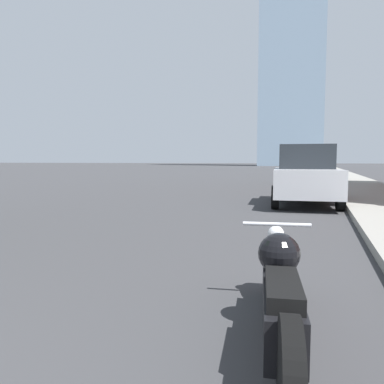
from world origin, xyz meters
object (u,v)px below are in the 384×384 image
motorcycle (280,292)px  parked_car_silver (305,175)px  parked_car_white (312,166)px  parked_car_green (310,169)px

motorcycle → parked_car_silver: parked_car_silver is taller
motorcycle → parked_car_white: (-0.19, 32.69, 0.51)m
parked_car_silver → parked_car_green: parked_car_silver is taller
parked_car_silver → motorcycle: bearing=-94.4°
motorcycle → parked_car_white: 32.70m
parked_car_white → motorcycle: bearing=-87.2°
parked_car_green → parked_car_white: bearing=92.6°
parked_car_silver → parked_car_white: (-0.08, 23.54, -0.00)m
parked_car_green → parked_car_white: 11.97m
parked_car_silver → parked_car_white: size_ratio=1.06×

